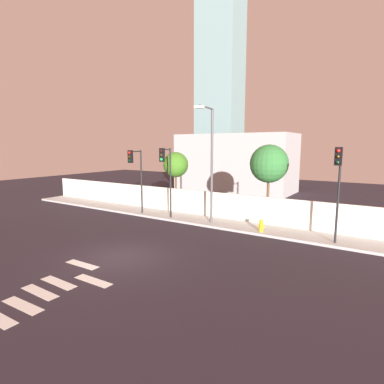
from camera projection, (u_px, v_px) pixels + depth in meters
ground_plane at (120, 257)px, 14.71m from camera, size 80.00×80.00×0.00m
sidewalk at (206, 221)px, 21.50m from camera, size 36.00×2.40×0.15m
perimeter_wall at (216, 205)px, 22.43m from camera, size 36.00×0.18×1.80m
crosswalk_marking at (52, 288)px, 11.50m from camera, size 3.59×4.73×0.01m
traffic_light_left at (136, 168)px, 22.64m from camera, size 0.49×1.63×4.82m
traffic_light_center at (166, 168)px, 21.16m from camera, size 0.55×1.56×4.98m
traffic_light_right at (338, 175)px, 15.56m from camera, size 0.34×1.10×5.06m
street_lamp_curbside at (210, 157)px, 19.84m from camera, size 0.74×2.38×7.49m
fire_hydrant at (261, 225)px, 18.54m from camera, size 0.44×0.26×0.76m
roadside_tree_leftmost at (176, 165)px, 25.09m from camera, size 2.05×2.05×4.79m
roadside_tree_midleft at (269, 164)px, 20.85m from camera, size 2.59×2.59×5.37m
low_building_distant at (235, 163)px, 36.43m from camera, size 13.47×6.00×6.63m
tower_on_skyline at (220, 89)px, 49.37m from camera, size 6.64×5.00×28.63m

